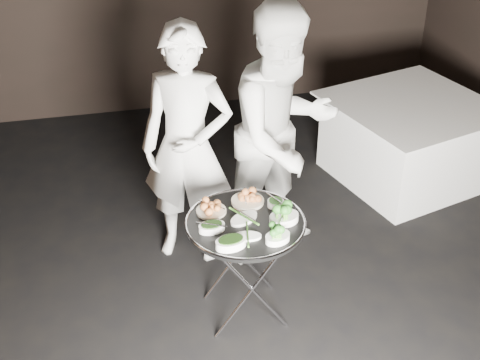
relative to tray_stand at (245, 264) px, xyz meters
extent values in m
cube|color=black|center=(-0.19, -0.22, -0.43)|extent=(6.00, 7.00, 0.05)
cylinder|color=silver|center=(0.00, -0.19, -0.05)|extent=(0.49, 0.02, 0.72)
cylinder|color=silver|center=(0.00, -0.19, -0.05)|extent=(0.49, 0.02, 0.72)
cylinder|color=silver|center=(0.00, 0.19, -0.05)|extent=(0.49, 0.02, 0.72)
cylinder|color=silver|center=(0.00, 0.19, -0.05)|extent=(0.49, 0.02, 0.72)
cylinder|color=silver|center=(-0.21, 0.00, 0.28)|extent=(0.02, 0.41, 0.02)
cylinder|color=silver|center=(0.21, 0.00, 0.28)|extent=(0.02, 0.41, 0.02)
cylinder|color=black|center=(0.00, 0.00, 0.32)|extent=(0.73, 0.73, 0.03)
torus|color=silver|center=(0.00, 0.00, 0.33)|extent=(0.75, 0.75, 0.02)
cylinder|color=beige|center=(-0.19, 0.15, 0.34)|extent=(0.19, 0.19, 0.02)
cylinder|color=beige|center=(0.06, 0.21, 0.34)|extent=(0.21, 0.21, 0.02)
cylinder|color=white|center=(0.23, 0.13, 0.35)|extent=(0.11, 0.11, 0.04)
cylinder|color=silver|center=(-0.18, 0.16, 0.38)|extent=(0.15, 0.14, 0.01)
cylinder|color=silver|center=(0.05, 0.21, 0.38)|extent=(0.04, 0.19, 0.01)
cylinder|color=silver|center=(0.23, 0.13, 0.38)|extent=(0.09, 0.18, 0.01)
cylinder|color=silver|center=(-0.22, -0.05, 0.38)|extent=(0.18, 0.09, 0.01)
cylinder|color=silver|center=(0.22, -0.05, 0.38)|extent=(0.10, 0.17, 0.01)
cylinder|color=silver|center=(0.00, 0.01, 0.38)|extent=(0.10, 0.17, 0.01)
imported|color=silver|center=(-0.24, 0.75, 0.48)|extent=(0.75, 0.63, 1.77)
imported|color=silver|center=(0.43, 0.68, 0.54)|extent=(1.12, 1.01, 1.89)
cube|color=white|center=(1.78, 1.38, -0.06)|extent=(1.11, 1.11, 0.69)
cube|color=white|center=(1.78, 1.38, 0.30)|extent=(1.25, 1.25, 0.02)
camera|label=1|loc=(-0.77, -3.26, 2.72)|focal=50.00mm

